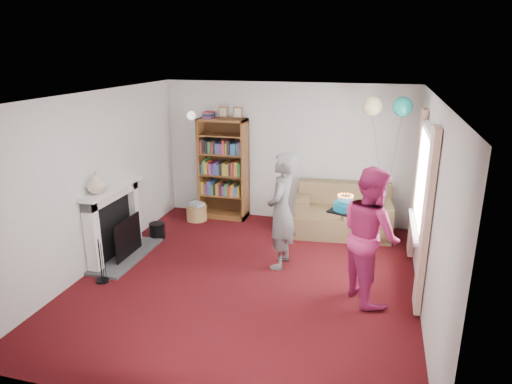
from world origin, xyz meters
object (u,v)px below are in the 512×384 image
(bookcase, at_px, (224,170))
(person_striped, at_px, (281,211))
(sofa, at_px, (342,215))
(person_magenta, at_px, (370,235))
(birthday_cake, at_px, (345,206))

(bookcase, relative_size, person_striped, 1.22)
(sofa, distance_m, person_striped, 1.78)
(person_striped, bearing_deg, bookcase, -136.97)
(person_striped, relative_size, person_magenta, 0.98)
(sofa, relative_size, birthday_cake, 4.47)
(person_striped, xyz_separation_m, person_magenta, (1.25, -0.58, 0.02))
(birthday_cake, bearing_deg, sofa, 94.63)
(bookcase, relative_size, birthday_cake, 5.79)
(birthday_cake, bearing_deg, bookcase, 139.01)
(person_magenta, bearing_deg, sofa, -16.90)
(person_striped, xyz_separation_m, birthday_cake, (0.90, -0.31, 0.26))
(sofa, relative_size, person_striped, 0.94)
(person_striped, bearing_deg, person_magenta, 68.10)
(sofa, bearing_deg, bookcase, 167.99)
(bookcase, xyz_separation_m, person_striped, (1.47, -1.75, -0.07))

